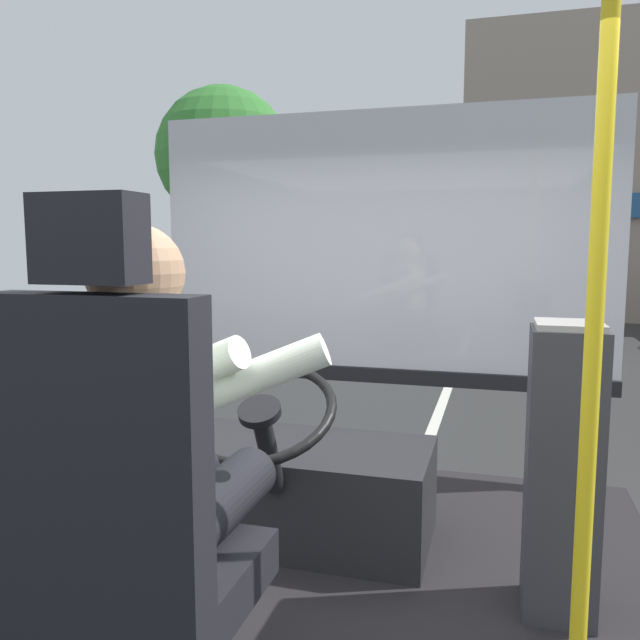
{
  "coord_description": "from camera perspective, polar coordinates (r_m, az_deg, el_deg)",
  "views": [
    {
      "loc": [
        0.65,
        -1.8,
        1.98
      ],
      "look_at": [
        -0.13,
        0.93,
        1.64
      ],
      "focal_mm": 35.52,
      "sensor_mm": 36.0,
      "label": 1
    }
  ],
  "objects": [
    {
      "name": "ground",
      "position": [
        10.81,
        12.25,
        -3.96
      ],
      "size": [
        18.0,
        44.0,
        0.06
      ],
      "color": "#2D2D2D"
    },
    {
      "name": "driver_seat",
      "position": [
        1.58,
        -16.72,
        -18.16
      ],
      "size": [
        0.48,
        0.48,
        1.33
      ],
      "color": "black",
      "rests_on": "bus_floor"
    },
    {
      "name": "bus_driver",
      "position": [
        1.61,
        -14.5,
        -10.12
      ],
      "size": [
        0.77,
        0.61,
        0.81
      ],
      "color": "black",
      "rests_on": "driver_seat"
    },
    {
      "name": "steering_console",
      "position": [
        2.74,
        -2.06,
        -14.78
      ],
      "size": [
        1.1,
        0.97,
        0.79
      ],
      "color": "black",
      "rests_on": "bus_floor"
    },
    {
      "name": "handrail_pole",
      "position": [
        1.7,
        23.61,
        2.23
      ],
      "size": [
        0.04,
        0.04,
        2.23
      ],
      "color": "yellow",
      "rests_on": "bus_floor"
    },
    {
      "name": "fare_box",
      "position": [
        2.29,
        21.0,
        -12.52
      ],
      "size": [
        0.23,
        0.25,
        0.99
      ],
      "color": "#333338",
      "rests_on": "bus_floor"
    },
    {
      "name": "windshield_panel",
      "position": [
        3.49,
        5.19,
        3.75
      ],
      "size": [
        2.5,
        0.08,
        1.48
      ],
      "color": "silver"
    },
    {
      "name": "street_tree",
      "position": [
        12.16,
        -8.67,
        14.28
      ],
      "size": [
        2.48,
        2.48,
        4.83
      ],
      "color": "#4C3828",
      "rests_on": "ground"
    }
  ]
}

